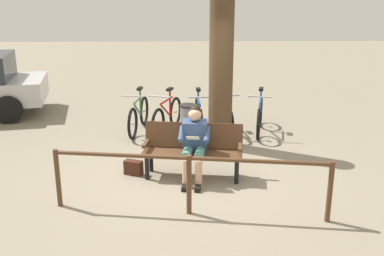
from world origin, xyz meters
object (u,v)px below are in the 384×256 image
bicycle_green (223,115)px  person_reading (194,140)px  tree_trunk (221,67)px  bench (193,146)px  bicycle_blue (260,116)px  bicycle_black (199,117)px  bicycle_orange (167,116)px  bicycle_red (139,116)px  handbag (133,168)px  litter_bin (189,126)px

bicycle_green → person_reading: bearing=-23.8°
tree_trunk → bench: bearing=69.2°
bicycle_blue → bicycle_black: bearing=-77.6°
bicycle_orange → bicycle_red: bearing=-77.1°
bench → bicycle_blue: 2.73m
person_reading → bicycle_black: 2.47m
bicycle_blue → bicycle_red: 2.59m
handbag → litter_bin: 1.69m
litter_bin → bicycle_orange: 1.01m
handbag → litter_bin: size_ratio=0.36×
handbag → bicycle_green: 2.91m
tree_trunk → person_reading: bearing=71.6°
bicycle_red → tree_trunk: bearing=70.1°
bicycle_orange → tree_trunk: bearing=71.2°
tree_trunk → bicycle_green: 1.51m
person_reading → handbag: size_ratio=4.00×
litter_bin → bicycle_blue: (-1.53, -0.86, -0.06)m
handbag → bicycle_black: size_ratio=0.18×
bench → bicycle_green: bearing=-98.5°
bicycle_blue → bicycle_black: (1.30, 0.01, 0.00)m
tree_trunk → bicycle_blue: bearing=-139.2°
tree_trunk → bicycle_orange: (1.06, -0.84, -1.20)m
bicycle_green → tree_trunk: bearing=-17.6°
handbag → bicycle_blue: bicycle_blue is taller
person_reading → tree_trunk: size_ratio=0.39×
tree_trunk → litter_bin: size_ratio=3.72×
litter_bin → bicycle_black: bicycle_black is taller
person_reading → tree_trunk: bearing=-100.4°
person_reading → bench: bearing=-77.0°
litter_bin → bicycle_black: size_ratio=0.50×
bicycle_green → bicycle_black: bearing=-85.5°
bicycle_orange → bicycle_blue: bearing=108.4°
litter_bin → bicycle_green: bicycle_green is taller
bicycle_black → bicycle_red: bearing=-97.4°
bicycle_blue → bicycle_green: size_ratio=0.99×
bench → bicycle_blue: bearing=-115.0°
bench → bicycle_blue: size_ratio=1.00×
bench → person_reading: size_ratio=1.37×
bicycle_blue → bicycle_red: bearing=-80.5°
person_reading → tree_trunk: tree_trunk is taller
bicycle_green → bicycle_black: 0.54m
handbag → bicycle_red: bicycle_red is taller
bench → bicycle_orange: 2.39m
tree_trunk → litter_bin: (0.61, 0.07, -1.14)m
tree_trunk → bicycle_blue: tree_trunk is taller
bicycle_blue → bicycle_orange: 1.97m
tree_trunk → litter_bin: 1.29m
bicycle_blue → bicycle_green: same height
person_reading → handbag: (1.00, -0.23, -0.54)m
tree_trunk → bicycle_blue: size_ratio=1.88×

